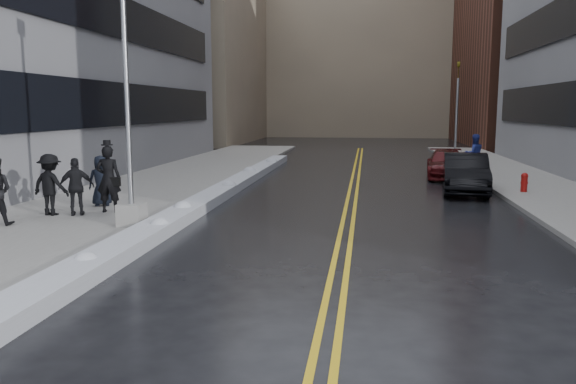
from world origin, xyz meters
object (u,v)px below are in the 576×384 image
(pedestrian_fedora, at_px, (109,179))
(car_maroon, at_px, (447,164))
(fire_hydrant, at_px, (524,181))
(pedestrian_e, at_px, (50,185))
(pedestrian_c, at_px, (101,181))
(pedestrian_east, at_px, (474,154))
(lamppost, at_px, (129,138))
(traffic_signal, at_px, (457,107))
(car_black, at_px, (465,173))
(pedestrian_d, at_px, (76,187))

(pedestrian_fedora, bearing_deg, car_maroon, -142.46)
(fire_hydrant, distance_m, pedestrian_e, 16.79)
(pedestrian_fedora, bearing_deg, pedestrian_e, 17.06)
(fire_hydrant, bearing_deg, car_maroon, 112.12)
(pedestrian_c, bearing_deg, pedestrian_east, -161.93)
(lamppost, height_order, pedestrian_east, lamppost)
(traffic_signal, xyz_separation_m, pedestrian_fedora, (-13.28, -20.23, -2.23))
(car_black, bearing_deg, car_maroon, 96.74)
(car_black, distance_m, car_maroon, 4.92)
(pedestrian_fedora, xyz_separation_m, car_black, (11.65, 6.64, -0.40))
(pedestrian_d, distance_m, pedestrian_east, 18.80)
(traffic_signal, height_order, car_black, traffic_signal)
(lamppost, distance_m, traffic_signal, 24.98)
(fire_hydrant, relative_size, pedestrian_c, 0.44)
(pedestrian_e, xyz_separation_m, car_maroon, (13.12, 12.24, -0.41))
(car_maroon, bearing_deg, pedestrian_d, -129.85)
(pedestrian_fedora, bearing_deg, pedestrian_east, -143.97)
(fire_hydrant, bearing_deg, pedestrian_d, -154.68)
(pedestrian_e, height_order, car_maroon, pedestrian_e)
(pedestrian_e, bearing_deg, pedestrian_fedora, -146.13)
(pedestrian_d, distance_m, pedestrian_e, 0.80)
(pedestrian_c, height_order, car_maroon, pedestrian_c)
(pedestrian_east, bearing_deg, pedestrian_e, 30.46)
(lamppost, relative_size, pedestrian_east, 3.97)
(traffic_signal, distance_m, car_black, 13.94)
(lamppost, bearing_deg, car_black, 39.57)
(pedestrian_e, bearing_deg, fire_hydrant, -146.16)
(pedestrian_fedora, xyz_separation_m, pedestrian_e, (-1.51, -0.68, -0.11))
(fire_hydrant, distance_m, pedestrian_d, 16.04)
(fire_hydrant, bearing_deg, pedestrian_c, -160.42)
(pedestrian_fedora, relative_size, pedestrian_e, 1.12)
(car_black, xyz_separation_m, car_maroon, (-0.04, 4.92, -0.12))
(lamppost, height_order, pedestrian_fedora, lamppost)
(lamppost, xyz_separation_m, fire_hydrant, (12.30, 8.00, -1.98))
(pedestrian_d, height_order, pedestrian_e, pedestrian_e)
(pedestrian_c, xyz_separation_m, pedestrian_d, (0.05, -1.68, 0.03))
(fire_hydrant, relative_size, pedestrian_d, 0.43)
(traffic_signal, bearing_deg, pedestrian_e, -125.26)
(pedestrian_d, xyz_separation_m, pedestrian_e, (-0.79, -0.06, 0.06))
(pedestrian_c, xyz_separation_m, car_black, (12.42, 5.58, -0.20))
(fire_hydrant, xyz_separation_m, car_maroon, (-2.16, 5.32, 0.11))
(pedestrian_east, relative_size, car_maroon, 0.43)
(traffic_signal, distance_m, pedestrian_fedora, 24.30)
(lamppost, bearing_deg, fire_hydrant, 33.04)
(car_black, bearing_deg, pedestrian_e, -144.59)
(fire_hydrant, height_order, pedestrian_e, pedestrian_e)
(lamppost, relative_size, car_maroon, 1.69)
(pedestrian_e, height_order, car_black, pedestrian_e)
(pedestrian_fedora, bearing_deg, lamppost, 122.62)
(pedestrian_fedora, height_order, pedestrian_d, pedestrian_fedora)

